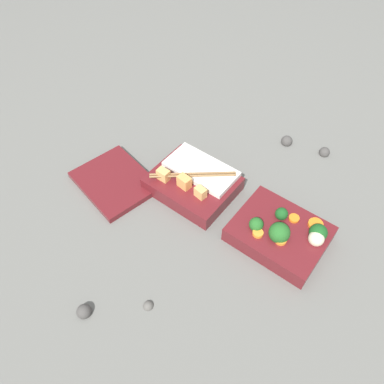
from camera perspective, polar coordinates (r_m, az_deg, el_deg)
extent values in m
plane|color=slate|center=(0.85, 4.97, -3.09)|extent=(3.00, 3.00, 0.00)
cube|color=maroon|center=(0.81, 13.13, -6.19)|extent=(0.19, 0.15, 0.04)
sphere|color=#19511E|center=(0.80, 18.68, -5.88)|extent=(0.04, 0.04, 0.04)
sphere|color=#236023|center=(0.78, 9.76, -4.89)|extent=(0.03, 0.03, 0.03)
sphere|color=#19511E|center=(0.81, 13.48, -3.26)|extent=(0.03, 0.03, 0.03)
sphere|color=#236023|center=(0.77, 13.17, -6.06)|extent=(0.04, 0.04, 0.04)
cylinder|color=orange|center=(0.78, 13.38, -7.11)|extent=(0.02, 0.02, 0.01)
cylinder|color=orange|center=(0.78, 10.01, -6.20)|extent=(0.02, 0.02, 0.01)
cylinder|color=orange|center=(0.82, 18.30, -4.69)|extent=(0.04, 0.04, 0.01)
cylinder|color=orange|center=(0.81, 15.28, -3.88)|extent=(0.02, 0.02, 0.01)
sphere|color=beige|center=(0.79, 18.41, -6.74)|extent=(0.03, 0.03, 0.03)
cube|color=maroon|center=(0.87, 0.11, 1.17)|extent=(0.19, 0.15, 0.04)
cube|color=white|center=(0.87, 1.39, 3.50)|extent=(0.17, 0.09, 0.01)
cube|color=#EAB266|center=(0.82, 1.30, -0.06)|extent=(0.03, 0.02, 0.02)
cube|color=#F4A356|center=(0.83, -1.19, 1.55)|extent=(0.03, 0.02, 0.03)
cube|color=#EAB266|center=(0.85, -4.39, 2.65)|extent=(0.03, 0.02, 0.03)
sphere|color=#4C1E4C|center=(0.86, -4.04, 2.59)|extent=(0.02, 0.02, 0.02)
cylinder|color=olive|center=(0.85, 0.10, 2.83)|extent=(0.15, 0.13, 0.01)
cylinder|color=olive|center=(0.85, 0.12, 2.48)|extent=(0.15, 0.13, 0.01)
cube|color=maroon|center=(0.91, -11.67, 1.59)|extent=(0.21, 0.18, 0.01)
sphere|color=#595651|center=(0.74, -6.71, -16.72)|extent=(0.02, 0.02, 0.02)
sphere|color=#474442|center=(1.03, 14.31, 7.48)|extent=(0.03, 0.03, 0.03)
sphere|color=#474442|center=(0.75, -16.11, -17.08)|extent=(0.03, 0.03, 0.03)
sphere|color=#474442|center=(1.02, 19.52, 5.73)|extent=(0.03, 0.03, 0.03)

